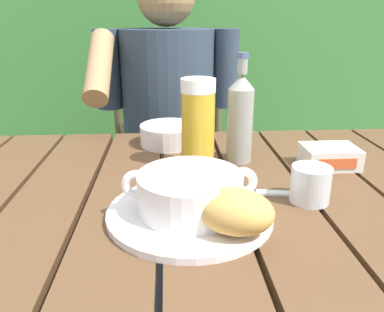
% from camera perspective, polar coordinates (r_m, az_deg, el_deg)
% --- Properties ---
extents(dining_table, '(1.24, 0.91, 0.75)m').
position_cam_1_polar(dining_table, '(0.73, 1.17, -14.14)').
color(dining_table, brown).
rests_on(dining_table, ground_plane).
extents(hedge_backdrop, '(3.15, 0.76, 1.50)m').
position_cam_1_polar(hedge_backdrop, '(2.23, -4.00, 12.76)').
color(hedge_backdrop, '#3A7936').
rests_on(hedge_backdrop, ground_plane).
extents(chair_near_diner, '(0.48, 0.48, 0.90)m').
position_cam_1_polar(chair_near_diner, '(1.61, -3.37, -1.97)').
color(chair_near_diner, '#4B452A').
rests_on(chair_near_diner, ground_plane).
extents(person_eating, '(0.48, 0.47, 1.23)m').
position_cam_1_polar(person_eating, '(1.34, -3.64, 5.46)').
color(person_eating, '#2D3B4B').
rests_on(person_eating, ground_plane).
extents(serving_plate, '(0.28, 0.28, 0.01)m').
position_cam_1_polar(serving_plate, '(0.65, -0.31, -8.41)').
color(serving_plate, white).
rests_on(serving_plate, dining_table).
extents(soup_bowl, '(0.22, 0.17, 0.07)m').
position_cam_1_polar(soup_bowl, '(0.63, -0.32, -5.25)').
color(soup_bowl, white).
rests_on(soup_bowl, serving_plate).
extents(bread_roll, '(0.14, 0.13, 0.07)m').
position_cam_1_polar(bread_roll, '(0.57, 6.37, -8.15)').
color(bread_roll, tan).
rests_on(bread_roll, serving_plate).
extents(beer_glass, '(0.07, 0.07, 0.19)m').
position_cam_1_polar(beer_glass, '(0.82, 0.90, 4.81)').
color(beer_glass, gold).
rests_on(beer_glass, dining_table).
extents(beer_bottle, '(0.06, 0.06, 0.24)m').
position_cam_1_polar(beer_bottle, '(0.86, 7.19, 5.78)').
color(beer_bottle, gray).
rests_on(beer_bottle, dining_table).
extents(water_glass_small, '(0.07, 0.07, 0.07)m').
position_cam_1_polar(water_glass_small, '(0.72, 17.24, -4.03)').
color(water_glass_small, silver).
rests_on(water_glass_small, dining_table).
extents(butter_tub, '(0.12, 0.09, 0.05)m').
position_cam_1_polar(butter_tub, '(0.90, 19.79, -0.08)').
color(butter_tub, white).
rests_on(butter_tub, dining_table).
extents(table_knife, '(0.15, 0.04, 0.01)m').
position_cam_1_polar(table_knife, '(0.73, 9.23, -5.26)').
color(table_knife, silver).
rests_on(table_knife, dining_table).
extents(diner_bowl, '(0.15, 0.15, 0.05)m').
position_cam_1_polar(diner_bowl, '(0.99, -3.43, 3.21)').
color(diner_bowl, white).
rests_on(diner_bowl, dining_table).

